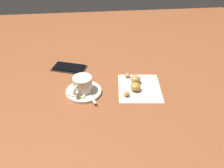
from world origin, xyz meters
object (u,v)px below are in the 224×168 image
(saucer, at_px, (84,92))
(sugar_packet, at_px, (77,95))
(espresso_cup, at_px, (82,84))
(cell_phone, at_px, (69,68))
(croissant, at_px, (134,83))
(napkin, at_px, (139,88))
(teaspoon, at_px, (86,90))

(saucer, bearing_deg, sugar_packet, -131.26)
(espresso_cup, distance_m, cell_phone, 0.19)
(croissant, relative_size, cell_phone, 0.94)
(saucer, height_order, espresso_cup, espresso_cup)
(sugar_packet, distance_m, napkin, 0.24)
(espresso_cup, height_order, croissant, espresso_cup)
(teaspoon, relative_size, croissant, 0.83)
(espresso_cup, bearing_deg, teaspoon, -6.73)
(espresso_cup, bearing_deg, napkin, 1.28)
(espresso_cup, xyz_separation_m, cell_phone, (-0.06, 0.18, -0.03))
(sugar_packet, xyz_separation_m, croissant, (0.22, 0.04, 0.00))
(cell_phone, bearing_deg, croissant, -32.20)
(teaspoon, height_order, sugar_packet, teaspoon)
(sugar_packet, distance_m, croissant, 0.22)
(sugar_packet, distance_m, cell_phone, 0.21)
(saucer, xyz_separation_m, croissant, (0.19, 0.02, 0.01))
(saucer, bearing_deg, cell_phone, 109.41)
(teaspoon, bearing_deg, napkin, 1.70)
(saucer, bearing_deg, espresso_cup, -176.21)
(saucer, height_order, cell_phone, same)
(saucer, relative_size, espresso_cup, 1.48)
(teaspoon, bearing_deg, sugar_packet, -140.48)
(sugar_packet, xyz_separation_m, napkin, (0.24, 0.03, -0.01))
(croissant, bearing_deg, sugar_packet, -168.37)
(napkin, bearing_deg, sugar_packet, -171.93)
(teaspoon, relative_size, napkin, 0.69)
(croissant, bearing_deg, saucer, -175.29)
(saucer, distance_m, sugar_packet, 0.04)
(teaspoon, distance_m, cell_phone, 0.19)
(teaspoon, bearing_deg, saucer, 169.87)
(espresso_cup, height_order, teaspoon, espresso_cup)
(sugar_packet, height_order, croissant, croissant)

